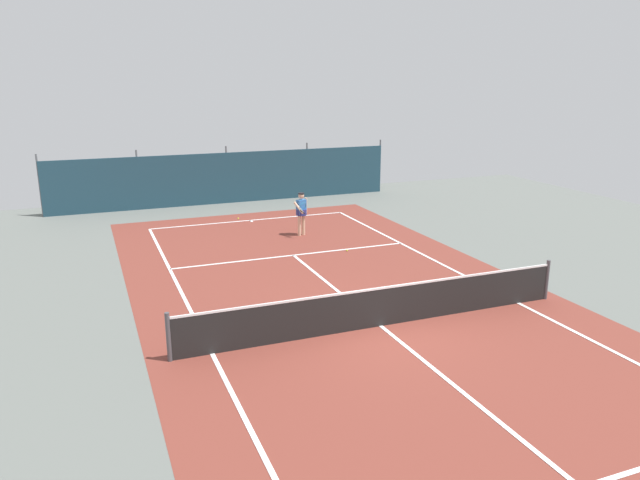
# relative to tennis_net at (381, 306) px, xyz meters

# --- Properties ---
(ground_plane) EXTENTS (36.00, 36.00, 0.00)m
(ground_plane) POSITION_rel_tennis_net_xyz_m (0.00, 0.00, -0.51)
(ground_plane) COLOR slate
(court_surface) EXTENTS (11.02, 26.60, 0.01)m
(court_surface) POSITION_rel_tennis_net_xyz_m (0.00, 0.00, -0.51)
(court_surface) COLOR brown
(court_surface) RESTS_ON ground
(tennis_net) EXTENTS (10.12, 0.10, 1.10)m
(tennis_net) POSITION_rel_tennis_net_xyz_m (0.00, 0.00, 0.00)
(tennis_net) COLOR black
(tennis_net) RESTS_ON ground
(back_fence) EXTENTS (16.30, 0.98, 2.70)m
(back_fence) POSITION_rel_tennis_net_xyz_m (-0.00, 16.34, 0.16)
(back_fence) COLOR #1E3D4C
(back_fence) RESTS_ON ground
(tennis_player) EXTENTS (0.57, 0.82, 1.64)m
(tennis_player) POSITION_rel_tennis_net_xyz_m (1.17, 8.81, 0.45)
(tennis_player) COLOR #D8AD8C
(tennis_player) RESTS_ON ground
(tennis_ball_near_player) EXTENTS (0.07, 0.07, 0.07)m
(tennis_ball_near_player) POSITION_rel_tennis_net_xyz_m (-0.41, 12.34, -0.48)
(tennis_ball_near_player) COLOR #CCDB33
(tennis_ball_near_player) RESTS_ON ground
(tennis_ball_midcourt) EXTENTS (0.07, 0.07, 0.07)m
(tennis_ball_midcourt) POSITION_rel_tennis_net_xyz_m (1.89, 6.20, -0.48)
(tennis_ball_midcourt) COLOR #CCDB33
(tennis_ball_midcourt) RESTS_ON ground
(parked_car) EXTENTS (2.16, 4.28, 1.68)m
(parked_car) POSITION_rel_tennis_net_xyz_m (2.68, 19.30, 0.33)
(parked_car) COLOR black
(parked_car) RESTS_ON ground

